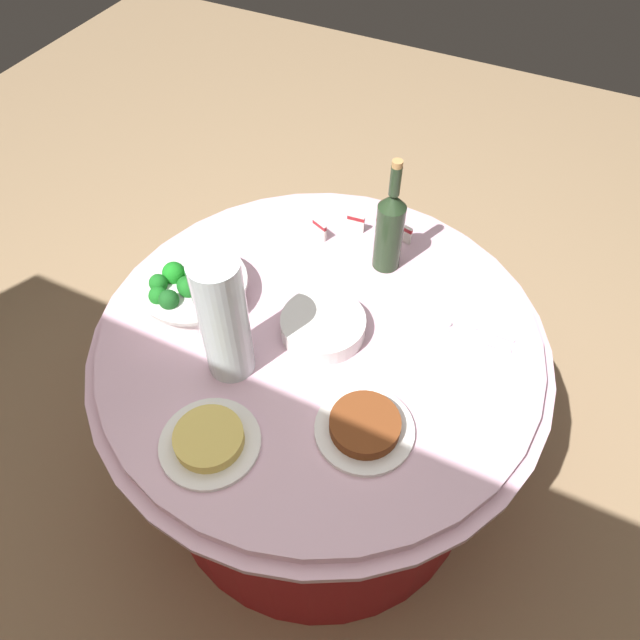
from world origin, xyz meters
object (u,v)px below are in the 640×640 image
object	(u,v)px
serving_tongs	(478,334)
label_placard_mid	(320,229)
label_placard_front	(404,232)
food_plate_stir_fry	(365,427)
broccoli_bowl	(193,288)
decorative_fruit_vase	(225,325)
label_placard_rear	(356,222)
plate_stack	(323,325)
food_plate_noodles	(209,440)
wine_bottle	(390,229)

from	to	relation	value
serving_tongs	label_placard_mid	xyz separation A→B (m)	(0.51, -0.15, 0.03)
label_placard_front	food_plate_stir_fry	bearing A→B (deg)	103.21
broccoli_bowl	label_placard_mid	bearing A→B (deg)	-117.90
decorative_fruit_vase	food_plate_stir_fry	bearing A→B (deg)	175.84
food_plate_stir_fry	label_placard_rear	bearing A→B (deg)	-64.43
plate_stack	food_plate_noodles	world-z (taller)	plate_stack
label_placard_front	label_placard_mid	xyz separation A→B (m)	(0.22, 0.09, 0.00)
plate_stack	broccoli_bowl	bearing A→B (deg)	7.75
broccoli_bowl	plate_stack	xyz separation A→B (m)	(-0.35, -0.05, -0.02)
wine_bottle	food_plate_noodles	bearing A→B (deg)	78.79
food_plate_noodles	label_placard_rear	xyz separation A→B (m)	(-0.00, -0.76, 0.01)
wine_bottle	serving_tongs	xyz separation A→B (m)	(-0.30, 0.13, -0.12)
plate_stack	label_placard_mid	xyz separation A→B (m)	(0.16, -0.31, 0.01)
wine_bottle	food_plate_noodles	distance (m)	0.70
decorative_fruit_vase	serving_tongs	distance (m)	0.62
wine_bottle	serving_tongs	distance (m)	0.35
wine_bottle	food_plate_stir_fry	xyz separation A→B (m)	(-0.15, 0.50, -0.11)
decorative_fruit_vase	label_placard_rear	size ratio (longest dim) A/B	6.18
food_plate_stir_fry	label_placard_mid	bearing A→B (deg)	-55.01
label_placard_mid	broccoli_bowl	bearing A→B (deg)	62.10
wine_bottle	label_placard_rear	world-z (taller)	wine_bottle
decorative_fruit_vase	food_plate_noodles	xyz separation A→B (m)	(-0.07, 0.20, -0.13)
serving_tongs	label_placard_rear	distance (m)	0.48
label_placard_rear	wine_bottle	bearing A→B (deg)	145.62
food_plate_stir_fry	food_plate_noodles	bearing A→B (deg)	31.56
wine_bottle	serving_tongs	world-z (taller)	wine_bottle
broccoli_bowl	label_placard_mid	distance (m)	0.40
decorative_fruit_vase	label_placard_front	world-z (taller)	decorative_fruit_vase
broccoli_bowl	food_plate_noodles	world-z (taller)	broccoli_bowl
food_plate_stir_fry	label_placard_front	bearing A→B (deg)	-76.79
broccoli_bowl	plate_stack	bearing A→B (deg)	-172.25
plate_stack	wine_bottle	bearing A→B (deg)	-99.87
wine_bottle	label_placard_front	bearing A→B (deg)	-94.60
serving_tongs	wine_bottle	bearing A→B (deg)	-23.56
food_plate_stir_fry	plate_stack	bearing A→B (deg)	-46.09
label_placard_front	label_placard_mid	size ratio (longest dim) A/B	1.00
wine_bottle	label_placard_rear	distance (m)	0.19
wine_bottle	decorative_fruit_vase	bearing A→B (deg)	66.96
label_placard_mid	label_placard_rear	distance (m)	0.11
wine_bottle	food_plate_noodles	size ratio (longest dim) A/B	1.53
plate_stack	label_placard_mid	distance (m)	0.35
broccoli_bowl	label_placard_front	world-z (taller)	broccoli_bowl
food_plate_stir_fry	label_placard_rear	distance (m)	0.65
plate_stack	food_plate_stir_fry	distance (m)	0.29
decorative_fruit_vase	label_placard_mid	size ratio (longest dim) A/B	6.18
wine_bottle	label_placard_front	size ratio (longest dim) A/B	6.11
plate_stack	decorative_fruit_vase	size ratio (longest dim) A/B	0.62
food_plate_stir_fry	label_placard_front	size ratio (longest dim) A/B	4.00
label_placard_mid	food_plate_stir_fry	bearing A→B (deg)	124.99
food_plate_stir_fry	label_placard_front	world-z (taller)	label_placard_front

